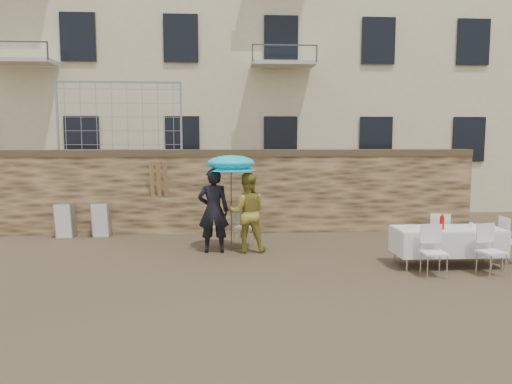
{
  "coord_description": "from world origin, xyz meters",
  "views": [
    {
      "loc": [
        -0.33,
        -8.44,
        2.58
      ],
      "look_at": [
        0.4,
        2.2,
        1.4
      ],
      "focal_mm": 35.0,
      "sensor_mm": 36.0,
      "label": 1
    }
  ],
  "objects": [
    {
      "name": "table_chair_front_left",
      "position": [
        3.57,
        0.33,
        0.48
      ],
      "size": [
        0.49,
        0.49,
        0.96
      ],
      "primitive_type": null,
      "rotation": [
        0.0,
        0.0,
        -0.03
      ],
      "color": "white",
      "rests_on": "ground"
    },
    {
      "name": "umbrella",
      "position": [
        -0.13,
        2.7,
        1.94
      ],
      "size": [
        1.11,
        1.11,
        2.05
      ],
      "color": "#3F3F44",
      "rests_on": "ground"
    },
    {
      "name": "chain_link_fence",
      "position": [
        -3.0,
        5.0,
        3.1
      ],
      "size": [
        3.2,
        0.06,
        1.8
      ],
      "primitive_type": null,
      "color": "gray",
      "rests_on": "stone_wall"
    },
    {
      "name": "chair_stack_right",
      "position": [
        -3.45,
        4.69,
        0.46
      ],
      "size": [
        0.46,
        0.47,
        0.92
      ],
      "primitive_type": null,
      "color": "white",
      "rests_on": "ground"
    },
    {
      "name": "stone_wall",
      "position": [
        0.0,
        5.0,
        1.1
      ],
      "size": [
        13.0,
        0.5,
        2.2
      ],
      "primitive_type": "cube",
      "color": "olive",
      "rests_on": "ground"
    },
    {
      "name": "table_chair_front_right",
      "position": [
        4.67,
        0.33,
        0.48
      ],
      "size": [
        0.58,
        0.58,
        0.96
      ],
      "primitive_type": null,
      "rotation": [
        0.0,
        0.0,
        0.25
      ],
      "color": "white",
      "rests_on": "ground"
    },
    {
      "name": "apartment_building",
      "position": [
        0.0,
        12.0,
        7.5
      ],
      "size": [
        20.0,
        8.0,
        15.0
      ],
      "primitive_type": "cube",
      "color": "beige",
      "rests_on": "ground"
    },
    {
      "name": "table_chair_back",
      "position": [
        4.37,
        1.88,
        0.48
      ],
      "size": [
        0.64,
        0.64,
        0.96
      ],
      "primitive_type": null,
      "rotation": [
        0.0,
        0.0,
        2.71
      ],
      "color": "white",
      "rests_on": "ground"
    },
    {
      "name": "woman_dress",
      "position": [
        0.22,
        2.6,
        0.89
      ],
      "size": [
        0.88,
        0.69,
        1.79
      ],
      "primitive_type": "imported",
      "rotation": [
        0.0,
        0.0,
        3.15
      ],
      "color": "gold",
      "rests_on": "ground"
    },
    {
      "name": "couple_chair_left",
      "position": [
        -0.53,
        3.15,
        0.48
      ],
      "size": [
        0.49,
        0.49,
        0.96
      ],
      "primitive_type": null,
      "rotation": [
        0.0,
        0.0,
        3.13
      ],
      "color": "white",
      "rests_on": "ground"
    },
    {
      "name": "banquet_table",
      "position": [
        4.17,
        1.08,
        0.73
      ],
      "size": [
        2.1,
        0.85,
        0.78
      ],
      "color": "silver",
      "rests_on": "ground"
    },
    {
      "name": "table_chair_side",
      "position": [
        5.57,
        1.18,
        0.48
      ],
      "size": [
        0.49,
        0.49,
        0.96
      ],
      "primitive_type": null,
      "rotation": [
        0.0,
        0.0,
        1.54
      ],
      "color": "white",
      "rests_on": "ground"
    },
    {
      "name": "couple_chair_right",
      "position": [
        0.17,
        3.15,
        0.48
      ],
      "size": [
        0.63,
        0.63,
        0.96
      ],
      "primitive_type": null,
      "rotation": [
        0.0,
        0.0,
        2.75
      ],
      "color": "white",
      "rests_on": "ground"
    },
    {
      "name": "soda_bottle",
      "position": [
        3.97,
        0.93,
        0.91
      ],
      "size": [
        0.09,
        0.09,
        0.26
      ],
      "primitive_type": "cylinder",
      "color": "red",
      "rests_on": "banquet_table"
    },
    {
      "name": "man_suit",
      "position": [
        -0.53,
        2.6,
        0.95
      ],
      "size": [
        0.69,
        0.46,
        1.89
      ],
      "primitive_type": "imported",
      "rotation": [
        0.0,
        0.0,
        3.14
      ],
      "color": "black",
      "rests_on": "ground"
    },
    {
      "name": "chair_stack_left",
      "position": [
        -4.35,
        4.69,
        0.46
      ],
      "size": [
        0.46,
        0.55,
        0.92
      ],
      "primitive_type": null,
      "color": "white",
      "rests_on": "ground"
    },
    {
      "name": "ground",
      "position": [
        0.0,
        0.0,
        0.0
      ],
      "size": [
        80.0,
        80.0,
        0.0
      ],
      "primitive_type": "plane",
      "color": "brown",
      "rests_on": "ground"
    },
    {
      "name": "wood_planks",
      "position": [
        -1.85,
        4.76,
        1.0
      ],
      "size": [
        0.7,
        0.2,
        2.0
      ],
      "primitive_type": null,
      "color": "#A37749",
      "rests_on": "ground"
    }
  ]
}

